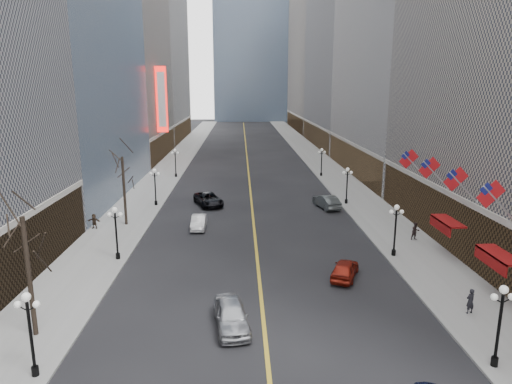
{
  "coord_description": "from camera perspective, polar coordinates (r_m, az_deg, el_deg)",
  "views": [
    {
      "loc": [
        -1.37,
        -6.7,
        14.39
      ],
      "look_at": [
        -0.56,
        16.75,
        8.94
      ],
      "focal_mm": 32.0,
      "sensor_mm": 36.0,
      "label": 1
    }
  ],
  "objects": [
    {
      "name": "car_nb_mid",
      "position": [
        47.68,
        -7.17,
        -3.75
      ],
      "size": [
        1.44,
        4.12,
        1.36
      ],
      "primitive_type": "imported",
      "rotation": [
        0.0,
        0.0,
        -0.0
      ],
      "color": "silver",
      "rests_on": "ground"
    },
    {
      "name": "car_sb_mid",
      "position": [
        36.11,
        11.04,
        -9.43
      ],
      "size": [
        3.2,
        4.55,
        1.44
      ],
      "primitive_type": "imported",
      "rotation": [
        0.0,
        0.0,
        2.74
      ],
      "color": "maroon",
      "rests_on": "ground"
    },
    {
      "name": "streetlamp_east_3",
      "position": [
        74.77,
        8.21,
        4.1
      ],
      "size": [
        1.26,
        0.44,
        4.52
      ],
      "color": "black",
      "rests_on": "sidewalk_east"
    },
    {
      "name": "ped_ne_corner",
      "position": [
        32.97,
        25.21,
        -12.24
      ],
      "size": [
        0.72,
        0.61,
        1.68
      ],
      "primitive_type": "imported",
      "rotation": [
        0.0,
        0.0,
        3.44
      ],
      "color": "black",
      "rests_on": "sidewalk_east"
    },
    {
      "name": "streetlamp_west_1",
      "position": [
        39.84,
        -17.11,
        -4.29
      ],
      "size": [
        1.26,
        0.44,
        4.52
      ],
      "color": "black",
      "rests_on": "sidewalk_west"
    },
    {
      "name": "bldg_east_c",
      "position": [
        117.36,
        14.13,
        17.48
      ],
      "size": [
        26.6,
        40.6,
        48.8
      ],
      "color": "gray",
      "rests_on": "ground"
    },
    {
      "name": "flag_3",
      "position": [
        38.27,
        23.91,
        1.24
      ],
      "size": [
        2.87,
        0.12,
        2.87
      ],
      "color": "#B2B2B7",
      "rests_on": "ground"
    },
    {
      "name": "flag_2",
      "position": [
        33.95,
        27.51,
        -0.51
      ],
      "size": [
        2.87,
        0.12,
        2.87
      ],
      "color": "#B2B2B7",
      "rests_on": "ground"
    },
    {
      "name": "awning_b",
      "position": [
        35.46,
        27.92,
        -7.12
      ],
      "size": [
        1.4,
        4.0,
        0.93
      ],
      "color": "maroon",
      "rests_on": "ground"
    },
    {
      "name": "streetlamp_east_1",
      "position": [
        40.65,
        17.05,
        -3.94
      ],
      "size": [
        1.26,
        0.44,
        4.52
      ],
      "color": "black",
      "rests_on": "sidewalk_east"
    },
    {
      "name": "bldg_west_c",
      "position": [
        98.54,
        -19.87,
        18.62
      ],
      "size": [
        26.6,
        30.6,
        50.8
      ],
      "color": "gray",
      "rests_on": "ground"
    },
    {
      "name": "tree_west_far",
      "position": [
        48.93,
        -16.33,
        2.95
      ],
      "size": [
        3.6,
        3.6,
        7.92
      ],
      "color": "#2D231C",
      "rests_on": "sidewalk_west"
    },
    {
      "name": "streetlamp_east_0",
      "position": [
        27.09,
        28.22,
        -13.68
      ],
      "size": [
        1.26,
        0.44,
        4.52
      ],
      "color": "black",
      "rests_on": "sidewalk_east"
    },
    {
      "name": "streetlamp_west_2",
      "position": [
        56.86,
        -12.51,
        1.1
      ],
      "size": [
        1.26,
        0.44,
        4.52
      ],
      "color": "black",
      "rests_on": "sidewalk_west"
    },
    {
      "name": "bldg_west_d",
      "position": [
        132.65,
        -15.55,
        22.07
      ],
      "size": [
        26.6,
        38.6,
        72.8
      ],
      "color": "#BBB9B1",
      "rests_on": "ground"
    },
    {
      "name": "streetlamp_west_0",
      "position": [
        25.87,
        -26.44,
        -14.76
      ],
      "size": [
        1.26,
        0.44,
        4.52
      ],
      "color": "black",
      "rests_on": "sidewalk_west"
    },
    {
      "name": "streetlamp_east_2",
      "position": [
        57.43,
        11.32,
        1.27
      ],
      "size": [
        1.26,
        0.44,
        4.52
      ],
      "color": "black",
      "rests_on": "sidewalk_east"
    },
    {
      "name": "bldg_east_d",
      "position": [
        159.7,
        9.86,
        18.92
      ],
      "size": [
        26.6,
        46.6,
        62.8
      ],
      "color": "gray",
      "rests_on": "ground"
    },
    {
      "name": "flag_5",
      "position": [
        47.31,
        18.73,
        3.74
      ],
      "size": [
        2.87,
        0.12,
        2.87
      ],
      "color": "#B2B2B7",
      "rests_on": "ground"
    },
    {
      "name": "flag_4",
      "position": [
        42.74,
        21.05,
        2.63
      ],
      "size": [
        2.87,
        0.12,
        2.87
      ],
      "color": "#B2B2B7",
      "rests_on": "ground"
    },
    {
      "name": "lane_line",
      "position": [
        87.9,
        -1.07,
        3.65
      ],
      "size": [
        0.25,
        200.0,
        0.02
      ],
      "primitive_type": "cube",
      "color": "gold",
      "rests_on": "ground"
    },
    {
      "name": "car_nb_far",
      "position": [
        56.63,
        -5.96,
        -0.9
      ],
      "size": [
        4.42,
        6.23,
        1.58
      ],
      "primitive_type": "imported",
      "rotation": [
        0.0,
        0.0,
        0.35
      ],
      "color": "black",
      "rests_on": "ground"
    },
    {
      "name": "awning_c",
      "position": [
        42.19,
        22.62,
        -3.51
      ],
      "size": [
        1.4,
        4.0,
        0.93
      ],
      "color": "maroon",
      "rests_on": "ground"
    },
    {
      "name": "car_sb_far",
      "position": [
        55.73,
        8.8,
        -1.18
      ],
      "size": [
        2.88,
        5.23,
        1.63
      ],
      "primitive_type": "imported",
      "rotation": [
        0.0,
        0.0,
        3.39
      ],
      "color": "#494F50",
      "rests_on": "ground"
    },
    {
      "name": "tree_west_near",
      "position": [
        28.7,
        -26.99,
        -4.9
      ],
      "size": [
        3.6,
        3.6,
        7.92
      ],
      "color": "#2D231C",
      "rests_on": "sidewalk_west"
    },
    {
      "name": "car_nb_near",
      "position": [
        28.73,
        -3.11,
        -15.12
      ],
      "size": [
        2.64,
        5.09,
        1.65
      ],
      "primitive_type": "imported",
      "rotation": [
        0.0,
        0.0,
        0.15
      ],
      "color": "#9C9FA4",
      "rests_on": "ground"
    },
    {
      "name": "ped_east_walk",
      "position": [
        45.9,
        19.31,
        -4.66
      ],
      "size": [
        0.9,
        0.6,
        1.7
      ],
      "primitive_type": "imported",
      "rotation": [
        0.0,
        0.0,
        0.19
      ],
      "color": "black",
      "rests_on": "sidewalk_east"
    },
    {
      "name": "sidewalk_west",
      "position": [
        79.04,
        -11.15,
        2.38
      ],
      "size": [
        6.0,
        230.0,
        0.15
      ],
      "primitive_type": "cube",
      "color": "gray",
      "rests_on": "ground"
    },
    {
      "name": "streetlamp_west_3",
      "position": [
        74.34,
        -10.05,
        3.98
      ],
      "size": [
        1.26,
        0.44,
        4.52
      ],
      "color": "black",
      "rests_on": "sidewalk_west"
    },
    {
      "name": "theatre_marquee",
      "position": [
        87.94,
        -11.71,
        11.25
      ],
      "size": [
        2.0,
        0.55,
        12.0
      ],
      "color": "red",
      "rests_on": "ground"
    },
    {
      "name": "ped_west_far",
      "position": [
        49.59,
        -19.58,
        -3.47
      ],
      "size": [
        1.48,
        0.64,
        1.55
      ],
      "primitive_type": "imported",
      "rotation": [
        0.0,
        0.0,
        -0.16
      ],
      "color": "#31251B",
      "rests_on": "sidewalk_west"
    },
    {
      "name": "sidewalk_east",
      "position": [
        79.53,
        9.2,
        2.53
      ],
      "size": [
        6.0,
        230.0,
        0.15
      ],
      "primitive_type": "cube",
      "color": "gray",
      "rests_on": "ground"
    }
  ]
}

